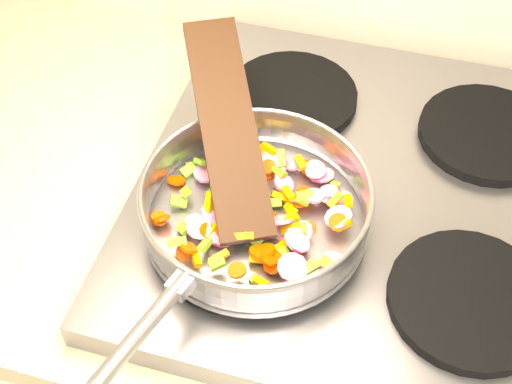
# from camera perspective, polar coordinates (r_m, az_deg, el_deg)

# --- Properties ---
(cooktop) EXTENTS (0.60, 0.60, 0.04)m
(cooktop) POSITION_cam_1_polar(r_m,az_deg,el_deg) (0.96, 8.93, -0.58)
(cooktop) COLOR #939399
(cooktop) RESTS_ON counter_top
(grate_fl) EXTENTS (0.19, 0.19, 0.02)m
(grate_fl) POSITION_cam_1_polar(r_m,az_deg,el_deg) (0.87, -1.58, -4.28)
(grate_fl) COLOR black
(grate_fl) RESTS_ON cooktop
(grate_fr) EXTENTS (0.19, 0.19, 0.02)m
(grate_fr) POSITION_cam_1_polar(r_m,az_deg,el_deg) (0.86, 16.74, -8.24)
(grate_fr) COLOR black
(grate_fr) RESTS_ON cooktop
(grate_bl) EXTENTS (0.19, 0.19, 0.02)m
(grate_bl) POSITION_cam_1_polar(r_m,az_deg,el_deg) (1.05, 2.91, 7.66)
(grate_bl) COLOR black
(grate_bl) RESTS_ON cooktop
(grate_br) EXTENTS (0.19, 0.19, 0.02)m
(grate_br) POSITION_cam_1_polar(r_m,az_deg,el_deg) (1.04, 18.02, 4.48)
(grate_br) COLOR black
(grate_br) RESTS_ON cooktop
(saute_pan) EXTENTS (0.32, 0.48, 0.06)m
(saute_pan) POSITION_cam_1_polar(r_m,az_deg,el_deg) (0.85, -0.08, -1.04)
(saute_pan) COLOR #9E9EA5
(saute_pan) RESTS_ON grate_fl
(vegetable_heap) EXTENTS (0.25, 0.24, 0.05)m
(vegetable_heap) POSITION_cam_1_polar(r_m,az_deg,el_deg) (0.87, 0.23, -1.28)
(vegetable_heap) COLOR #D69100
(vegetable_heap) RESTS_ON saute_pan
(wooden_spatula) EXTENTS (0.19, 0.28, 0.12)m
(wooden_spatula) POSITION_cam_1_polar(r_m,az_deg,el_deg) (0.88, -2.29, 5.30)
(wooden_spatula) COLOR black
(wooden_spatula) RESTS_ON saute_pan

